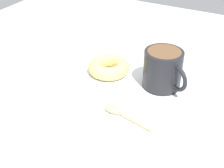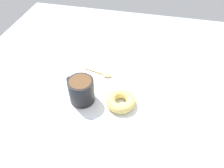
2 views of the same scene
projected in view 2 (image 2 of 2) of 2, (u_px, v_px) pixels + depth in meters
ground_plane at (114, 91)px, 79.28cm from camera, size 120.00×120.00×2.00cm
napkin at (112, 88)px, 78.79cm from camera, size 29.70×29.70×0.30cm
coffee_cup at (81, 90)px, 71.79cm from camera, size 11.02×8.48×8.68cm
donut at (121, 101)px, 72.16cm from camera, size 9.95×9.95×3.18cm
spoon at (104, 74)px, 83.47cm from camera, size 11.52×4.06×0.90cm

